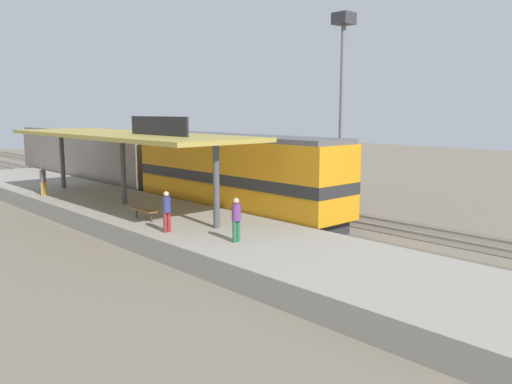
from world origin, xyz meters
TOP-DOWN VIEW (x-y plane):
  - ground_plane at (2.00, 0.00)m, footprint 120.00×120.00m
  - track_near at (0.00, 0.00)m, footprint 3.20×110.00m
  - track_far at (4.60, 0.00)m, footprint 3.20×110.00m
  - platform at (-4.60, 0.00)m, footprint 6.00×44.00m
  - station_canopy at (-4.60, -0.09)m, footprint 5.20×18.00m
  - platform_bench at (-6.00, -4.38)m, footprint 0.44×1.70m
  - locomotive at (0.00, -3.80)m, footprint 2.93×14.43m
  - passenger_carriage_single at (0.00, 14.20)m, footprint 2.90×20.00m
  - freight_car at (4.60, -0.02)m, footprint 2.80×12.00m
  - light_mast at (7.80, -4.86)m, footprint 1.10×1.10m
  - person_waiting at (-5.56, -10.42)m, footprint 0.34×0.34m
  - person_walking at (-6.59, -7.23)m, footprint 0.34×0.34m
  - person_boarding at (-6.73, 5.79)m, footprint 0.34×0.34m

SIDE VIEW (x-z plane):
  - ground_plane at x=2.00m, z-range 0.00..0.00m
  - track_near at x=0.00m, z-range -0.05..0.11m
  - track_far at x=4.60m, z-range -0.05..0.11m
  - platform at x=-4.60m, z-range 0.00..0.90m
  - platform_bench at x=-6.00m, z-range 1.09..1.59m
  - person_waiting at x=-5.56m, z-range 1.00..2.71m
  - person_walking at x=-6.59m, z-range 1.00..2.71m
  - person_boarding at x=-6.73m, z-range 1.00..2.71m
  - freight_car at x=4.60m, z-range 0.20..3.74m
  - passenger_carriage_single at x=0.00m, z-range 0.19..4.43m
  - locomotive at x=0.00m, z-range 0.19..4.63m
  - station_canopy at x=-4.60m, z-range 2.18..6.88m
  - light_mast at x=7.80m, z-range 2.55..14.25m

